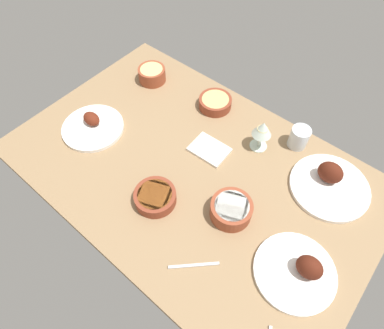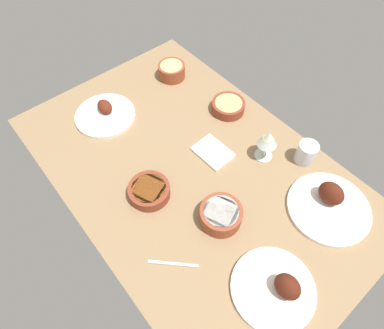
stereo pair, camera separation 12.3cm
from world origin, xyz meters
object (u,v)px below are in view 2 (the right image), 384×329
Objects in this scene: folded_napkin at (213,153)px; plate_near_viewer at (105,114)px; plate_center_main at (277,288)px; bowl_cream at (221,215)px; plate_far_side at (329,204)px; bowl_potatoes at (172,71)px; bowl_soup at (149,191)px; water_tumbler at (306,153)px; bowl_pasta at (228,106)px; fork_loose at (173,264)px; wine_glass at (268,140)px.

plate_near_viewer is at bearing 26.12° from folded_napkin.
bowl_cream is at bearing -6.20° from plate_center_main.
bowl_potatoes is at bearing -0.41° from plate_far_side.
bowl_soup is at bearing 169.53° from plate_near_viewer.
water_tumbler is (-71.92, -9.19, 0.95)cm from bowl_potatoes.
water_tumbler is 35.52cm from folded_napkin.
bowl_potatoes is at bearing -18.63° from folded_napkin.
fork_loose is (-38.10, 60.63, -2.08)cm from bowl_pasta.
bowl_cream is 77.18cm from bowl_potatoes.
fork_loose is at bearing 159.84° from bowl_soup.
folded_napkin is (-45.15, -22.13, -0.76)cm from plate_near_viewer.
plate_center_main is 2.06× the size of bowl_potatoes.
plate_near_viewer is 84.51cm from water_tumbler.
bowl_soup reaches higher than bowl_pasta.
plate_far_side is 36.38cm from plate_center_main.
plate_near_viewer reaches higher than bowl_pasta.
fork_loose is at bearing 142.16° from bowl_potatoes.
wine_glass reaches higher than plate_far_side.
plate_far_side is 1.99× the size of bowl_cream.
fork_loose is (-10.95, 54.07, -9.53)cm from wine_glass.
water_tumbler is (18.82, -9.84, 2.28)cm from plate_far_side.
wine_glass is 55.98cm from fork_loose.
plate_center_main is 104.49cm from bowl_potatoes.
plate_center_main is 53.07cm from bowl_soup.
bowl_potatoes is (45.81, -46.10, 0.92)cm from bowl_soup.
bowl_potatoes is at bearing 97.71° from fork_loose.
bowl_pasta is at bearing -171.30° from bowl_potatoes.
plate_far_side reaches higher than bowl_pasta.
bowl_pasta is 71.64cm from fork_loose.
plate_far_side is 63.92cm from bowl_soup.
plate_near_viewer and bowl_potatoes have the same top height.
plate_center_main reaches higher than folded_napkin.
wine_glass is at bearing 178.62° from bowl_potatoes.
bowl_pasta is 33.78cm from bowl_potatoes.
wine_glass is (-60.53, 1.46, 6.42)cm from bowl_potatoes.
plate_center_main is 51.73cm from wine_glass.
bowl_cream is 1.04× the size of wine_glass.
water_tumbler is at bearing -27.60° from plate_far_side.
plate_far_side is at bearing 174.27° from bowl_pasta.
water_tumbler reaches higher than bowl_soup.
bowl_potatoes reaches higher than folded_napkin.
wine_glass reaches higher than plate_center_main.
water_tumbler is 0.54× the size of fork_loose.
plate_far_side reaches higher than bowl_soup.
bowl_cream reaches higher than bowl_soup.
wine_glass reaches higher than bowl_pasta.
bowl_cream is (-67.79, -4.76, 2.12)cm from plate_near_viewer.
plate_near_viewer is 96.11cm from plate_center_main.
bowl_pasta is (64.59, -41.42, 0.30)cm from plate_center_main.
bowl_potatoes is (97.97, -36.31, 1.33)cm from plate_center_main.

